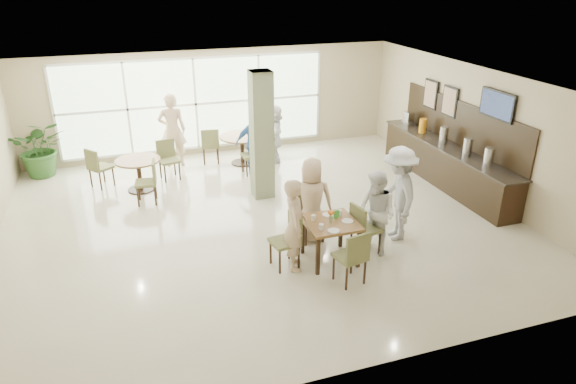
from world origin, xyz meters
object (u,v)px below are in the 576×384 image
object	(u,v)px
adult_standing	(172,130)
teen_far	(312,200)
round_table_left	(139,168)
teen_right	(376,213)
round_table_right	(242,142)
potted_plant	(40,148)
adult_b	(274,133)
buffet_counter	(446,161)
adult_a	(254,143)
main_table	(330,227)
teen_standing	(398,194)
teen_left	(295,225)

from	to	relation	value
adult_standing	teen_far	bearing A→B (deg)	118.65
round_table_left	teen_right	bearing A→B (deg)	-48.18
round_table_left	round_table_right	bearing A→B (deg)	20.36
potted_plant	adult_b	world-z (taller)	adult_b
buffet_counter	teen_far	size ratio (longest dim) A/B	2.91
teen_far	round_table_right	bearing A→B (deg)	-70.31
teen_right	adult_a	size ratio (longest dim) A/B	0.99
potted_plant	teen_right	xyz separation A→B (m)	(6.00, -5.97, 0.06)
main_table	round_table_left	size ratio (longest dim) A/B	0.87
round_table_left	adult_standing	world-z (taller)	adult_standing
potted_plant	round_table_right	bearing A→B (deg)	-8.43
round_table_left	potted_plant	size ratio (longest dim) A/B	0.71
teen_standing	adult_a	world-z (taller)	teen_standing
potted_plant	adult_a	size ratio (longest dim) A/B	0.91
buffet_counter	teen_left	world-z (taller)	buffet_counter
buffet_counter	adult_b	distance (m)	4.38
teen_far	buffet_counter	bearing A→B (deg)	-141.86
teen_standing	main_table	bearing A→B (deg)	-64.07
round_table_right	potted_plant	distance (m)	4.91
round_table_left	teen_left	bearing A→B (deg)	-61.80
round_table_left	teen_standing	bearing A→B (deg)	-41.10
teen_left	adult_b	xyz separation A→B (m)	(1.22, 5.16, -0.05)
round_table_right	buffet_counter	bearing A→B (deg)	-34.13
teen_right	adult_a	world-z (taller)	adult_a
main_table	adult_a	distance (m)	4.49
teen_standing	adult_b	world-z (taller)	teen_standing
main_table	teen_right	distance (m)	0.88
adult_a	round_table_left	bearing A→B (deg)	-174.03
teen_left	adult_b	world-z (taller)	teen_left
teen_left	adult_a	distance (m)	4.52
main_table	teen_left	bearing A→B (deg)	-178.94
round_table_left	teen_left	distance (m)	4.85
adult_standing	main_table	bearing A→B (deg)	116.14
round_table_left	adult_a	bearing A→B (deg)	4.53
main_table	adult_standing	xyz separation A→B (m)	(-1.98, 5.65, 0.30)
main_table	potted_plant	xyz separation A→B (m)	(-5.13, 5.97, 0.06)
adult_a	adult_b	xyz separation A→B (m)	(0.73, 0.67, -0.02)
round_table_right	teen_right	distance (m)	5.38
buffet_counter	potted_plant	world-z (taller)	buffet_counter
main_table	teen_standing	xyz separation A→B (m)	(1.51, 0.38, 0.25)
adult_b	teen_standing	bearing A→B (deg)	22.29
teen_far	teen_right	xyz separation A→B (m)	(0.91, -0.81, -0.03)
main_table	teen_right	world-z (taller)	teen_right
buffet_counter	adult_standing	distance (m)	6.79
round_table_right	adult_b	world-z (taller)	adult_b
teen_right	teen_standing	bearing A→B (deg)	99.61
adult_standing	adult_a	bearing A→B (deg)	154.11
round_table_left	adult_standing	distance (m)	1.73
adult_standing	adult_b	bearing A→B (deg)	175.77
round_table_right	buffet_counter	distance (m)	5.11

